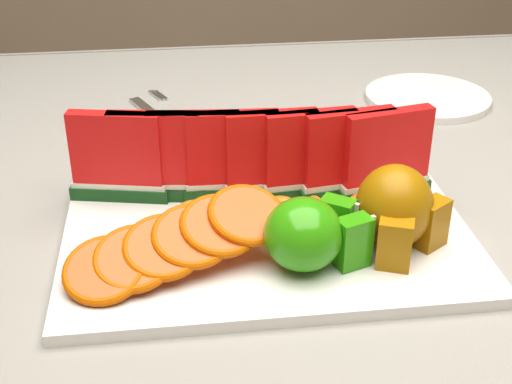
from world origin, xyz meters
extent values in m
cube|color=#532C1F|center=(0.00, 0.00, 0.73)|extent=(1.40, 0.90, 0.03)
cube|color=gray|center=(0.00, 0.00, 0.75)|extent=(1.52, 1.02, 0.01)
cube|color=gray|center=(0.00, 0.51, 0.66)|extent=(1.52, 0.01, 0.20)
cube|color=silver|center=(-0.01, -0.11, 0.76)|extent=(0.40, 0.30, 0.01)
ellipsoid|color=#409621|center=(0.01, -0.19, 0.80)|extent=(0.08, 0.08, 0.07)
cube|color=#409621|center=(0.06, -0.19, 0.80)|extent=(0.04, 0.03, 0.05)
cube|color=beige|center=(0.06, -0.19, 0.80)|extent=(0.03, 0.01, 0.05)
cube|color=#409621|center=(0.05, -0.16, 0.80)|extent=(0.04, 0.03, 0.05)
cube|color=beige|center=(0.06, -0.16, 0.80)|extent=(0.03, 0.02, 0.05)
ellipsoid|color=#96590D|center=(0.10, -0.16, 0.81)|extent=(0.07, 0.07, 0.08)
cube|color=#96590D|center=(0.09, -0.20, 0.79)|extent=(0.04, 0.03, 0.05)
cube|color=#96590D|center=(0.14, -0.17, 0.79)|extent=(0.04, 0.03, 0.05)
cylinder|color=silver|center=(0.27, 0.22, 0.76)|extent=(0.19, 0.19, 0.01)
cube|color=silver|center=(-0.12, 0.19, 0.76)|extent=(0.08, 0.16, 0.00)
cube|color=silver|center=(-0.12, 0.28, 0.76)|extent=(0.02, 0.04, 0.00)
cube|color=silver|center=(-0.12, 0.28, 0.76)|extent=(0.02, 0.04, 0.00)
cube|color=silver|center=(-0.11, 0.28, 0.76)|extent=(0.02, 0.04, 0.00)
cube|color=#083508|center=(-0.16, -0.04, 0.78)|extent=(0.11, 0.04, 0.01)
cube|color=silver|center=(-0.16, -0.04, 0.79)|extent=(0.10, 0.04, 0.01)
cube|color=red|center=(-0.16, -0.04, 0.83)|extent=(0.10, 0.04, 0.08)
cube|color=#083508|center=(-0.12, -0.04, 0.78)|extent=(0.11, 0.04, 0.01)
cube|color=silver|center=(-0.12, -0.04, 0.79)|extent=(0.10, 0.03, 0.01)
cube|color=red|center=(-0.12, -0.04, 0.83)|extent=(0.10, 0.03, 0.08)
cube|color=#083508|center=(-0.08, -0.05, 0.78)|extent=(0.11, 0.03, 0.01)
cube|color=silver|center=(-0.08, -0.05, 0.79)|extent=(0.10, 0.03, 0.01)
cube|color=red|center=(-0.08, -0.05, 0.83)|extent=(0.10, 0.02, 0.08)
cube|color=#083508|center=(-0.04, -0.05, 0.78)|extent=(0.11, 0.02, 0.01)
cube|color=silver|center=(-0.04, -0.05, 0.79)|extent=(0.10, 0.02, 0.01)
cube|color=red|center=(-0.04, -0.05, 0.83)|extent=(0.10, 0.02, 0.08)
cube|color=#083508|center=(0.00, -0.06, 0.78)|extent=(0.11, 0.02, 0.01)
cube|color=silver|center=(0.00, -0.06, 0.79)|extent=(0.10, 0.02, 0.01)
cube|color=red|center=(0.00, -0.06, 0.83)|extent=(0.10, 0.02, 0.08)
cube|color=#083508|center=(0.04, -0.06, 0.78)|extent=(0.11, 0.03, 0.01)
cube|color=silver|center=(0.04, -0.06, 0.79)|extent=(0.10, 0.03, 0.01)
cube|color=red|center=(0.04, -0.06, 0.83)|extent=(0.10, 0.02, 0.08)
cube|color=#083508|center=(0.08, -0.07, 0.78)|extent=(0.11, 0.04, 0.01)
cube|color=silver|center=(0.08, -0.07, 0.79)|extent=(0.10, 0.03, 0.01)
cube|color=red|center=(0.08, -0.07, 0.83)|extent=(0.10, 0.03, 0.08)
cube|color=#083508|center=(0.12, -0.07, 0.78)|extent=(0.11, 0.04, 0.01)
cube|color=silver|center=(0.12, -0.07, 0.79)|extent=(0.10, 0.04, 0.01)
cube|color=red|center=(0.12, -0.07, 0.83)|extent=(0.10, 0.04, 0.08)
cylinder|color=orange|center=(-0.16, -0.20, 0.79)|extent=(0.08, 0.08, 0.03)
torus|color=#C11A00|center=(-0.16, -0.20, 0.79)|extent=(0.09, 0.09, 0.03)
cylinder|color=orange|center=(-0.14, -0.19, 0.79)|extent=(0.07, 0.07, 0.03)
torus|color=#C11A00|center=(-0.14, -0.19, 0.79)|extent=(0.08, 0.08, 0.03)
cylinder|color=orange|center=(-0.11, -0.18, 0.80)|extent=(0.07, 0.07, 0.03)
torus|color=#C11A00|center=(-0.11, -0.18, 0.80)|extent=(0.08, 0.08, 0.03)
cylinder|color=orange|center=(-0.09, -0.17, 0.80)|extent=(0.08, 0.07, 0.03)
torus|color=#C11A00|center=(-0.09, -0.17, 0.80)|extent=(0.08, 0.08, 0.03)
cylinder|color=orange|center=(-0.06, -0.16, 0.80)|extent=(0.08, 0.08, 0.03)
torus|color=#C11A00|center=(-0.06, -0.16, 0.80)|extent=(0.09, 0.09, 0.03)
cylinder|color=orange|center=(-0.03, -0.16, 0.81)|extent=(0.09, 0.09, 0.03)
torus|color=#C11A00|center=(-0.03, -0.16, 0.81)|extent=(0.10, 0.10, 0.03)
cylinder|color=orange|center=(-0.11, 0.01, 0.78)|extent=(0.06, 0.06, 0.02)
torus|color=#C11A00|center=(-0.11, 0.01, 0.78)|extent=(0.07, 0.07, 0.03)
cylinder|color=orange|center=(-0.07, 0.01, 0.79)|extent=(0.07, 0.07, 0.02)
torus|color=#C11A00|center=(-0.07, 0.01, 0.79)|extent=(0.08, 0.08, 0.03)
cylinder|color=orange|center=(-0.02, 0.01, 0.79)|extent=(0.07, 0.07, 0.02)
torus|color=#C11A00|center=(-0.02, 0.01, 0.79)|extent=(0.08, 0.08, 0.03)
cylinder|color=orange|center=(0.03, 0.01, 0.79)|extent=(0.08, 0.08, 0.02)
torus|color=#C11A00|center=(0.03, 0.01, 0.79)|extent=(0.09, 0.09, 0.03)
cylinder|color=orange|center=(0.08, 0.01, 0.80)|extent=(0.08, 0.08, 0.02)
torus|color=#C11A00|center=(0.08, 0.01, 0.80)|extent=(0.09, 0.09, 0.03)
ellipsoid|color=#FC5F0F|center=(-0.08, -0.10, 0.78)|extent=(0.04, 0.02, 0.02)
ellipsoid|color=#FC5F0F|center=(-0.07, -0.11, 0.78)|extent=(0.04, 0.03, 0.02)
ellipsoid|color=#FC5F0F|center=(-0.05, -0.11, 0.78)|extent=(0.04, 0.03, 0.02)
ellipsoid|color=#FC5F0F|center=(-0.01, -0.12, 0.78)|extent=(0.04, 0.04, 0.02)
ellipsoid|color=#FC5F0F|center=(0.01, -0.10, 0.78)|extent=(0.04, 0.03, 0.02)
ellipsoid|color=#FC5F0F|center=(0.03, -0.12, 0.78)|extent=(0.04, 0.03, 0.02)
ellipsoid|color=#FC5F0F|center=(0.04, -0.11, 0.78)|extent=(0.02, 0.04, 0.02)
ellipsoid|color=#FC5F0F|center=(0.07, -0.12, 0.78)|extent=(0.04, 0.04, 0.02)
ellipsoid|color=#FC5F0F|center=(0.08, -0.11, 0.78)|extent=(0.04, 0.04, 0.02)
camera|label=1|loc=(-0.10, -0.72, 1.15)|focal=50.00mm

